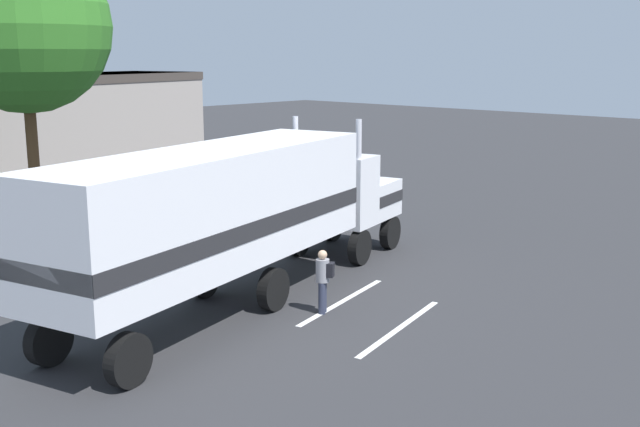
# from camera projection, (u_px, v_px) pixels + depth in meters

# --- Properties ---
(ground_plane) EXTENTS (120.00, 120.00, 0.00)m
(ground_plane) POSITION_uv_depth(u_px,v_px,m) (339.00, 252.00, 25.26)
(ground_plane) COLOR #2D2D30
(lane_stripe_near) EXTENTS (4.33, 1.13, 0.01)m
(lane_stripe_near) POSITION_uv_depth(u_px,v_px,m) (342.00, 302.00, 20.20)
(lane_stripe_near) COLOR silver
(lane_stripe_near) RESTS_ON ground_plane
(lane_stripe_mid) EXTENTS (4.33, 1.13, 0.01)m
(lane_stripe_mid) POSITION_uv_depth(u_px,v_px,m) (400.00, 328.00, 18.29)
(lane_stripe_mid) COLOR silver
(lane_stripe_mid) RESTS_ON ground_plane
(semi_truck) EXTENTS (14.33, 5.95, 4.50)m
(semi_truck) POSITION_uv_depth(u_px,v_px,m) (238.00, 208.00, 19.67)
(semi_truck) COLOR white
(semi_truck) RESTS_ON ground_plane
(person_bystander) EXTENTS (0.42, 0.48, 1.63)m
(person_bystander) POSITION_uv_depth(u_px,v_px,m) (323.00, 279.00, 19.16)
(person_bystander) COLOR #2D3347
(person_bystander) RESTS_ON ground_plane
(tree_left) EXTENTS (6.50, 6.50, 10.65)m
(tree_left) POSITION_uv_depth(u_px,v_px,m) (23.00, 27.00, 28.67)
(tree_left) COLOR brown
(tree_left) RESTS_ON ground_plane
(building_backdrop) EXTENTS (21.65, 10.98, 5.23)m
(building_backdrop) POSITION_uv_depth(u_px,v_px,m) (50.00, 117.00, 44.11)
(building_backdrop) COLOR #9E938C
(building_backdrop) RESTS_ON ground_plane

